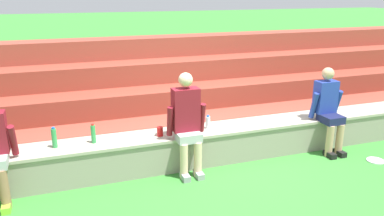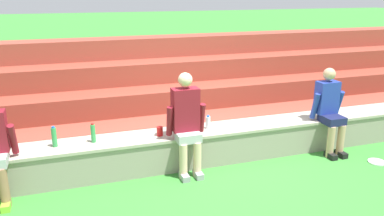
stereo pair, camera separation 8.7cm
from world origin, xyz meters
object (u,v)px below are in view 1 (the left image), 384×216
(water_bottle_mid_left, at_px, (93,134))
(frisbee, at_px, (375,161))
(plastic_cup_left_end, at_px, (160,131))
(person_right_of_center, at_px, (328,108))
(water_bottle_mid_right, at_px, (208,122))
(person_center, at_px, (187,122))
(water_bottle_near_left, at_px, (54,138))

(water_bottle_mid_left, height_order, frisbee, water_bottle_mid_left)
(plastic_cup_left_end, relative_size, frisbee, 0.51)
(person_right_of_center, relative_size, water_bottle_mid_right, 6.56)
(water_bottle_mid_right, bearing_deg, plastic_cup_left_end, -175.05)
(person_right_of_center, bearing_deg, frisbee, -52.86)
(person_center, bearing_deg, plastic_cup_left_end, 144.27)
(water_bottle_mid_left, distance_m, plastic_cup_left_end, 0.91)
(water_bottle_near_left, height_order, plastic_cup_left_end, water_bottle_near_left)
(person_right_of_center, relative_size, plastic_cup_left_end, 10.24)
(water_bottle_mid_right, bearing_deg, frisbee, -20.79)
(water_bottle_mid_right, distance_m, water_bottle_near_left, 2.14)
(water_bottle_mid_right, relative_size, frisbee, 0.80)
(person_right_of_center, relative_size, water_bottle_mid_left, 4.96)
(person_center, distance_m, person_right_of_center, 2.33)
(person_center, bearing_deg, person_right_of_center, 0.20)
(water_bottle_mid_left, distance_m, water_bottle_near_left, 0.49)
(person_center, height_order, water_bottle_near_left, person_center)
(water_bottle_near_left, height_order, frisbee, water_bottle_near_left)
(water_bottle_mid_right, bearing_deg, water_bottle_mid_left, -179.37)
(water_bottle_mid_left, relative_size, water_bottle_near_left, 0.96)
(plastic_cup_left_end, distance_m, frisbee, 3.27)
(person_center, bearing_deg, frisbee, -12.14)
(water_bottle_mid_left, distance_m, frisbee, 4.15)
(plastic_cup_left_end, bearing_deg, person_center, -35.73)
(person_center, distance_m, water_bottle_mid_left, 1.26)
(person_center, xyz_separation_m, water_bottle_mid_right, (0.42, 0.30, -0.16))
(person_right_of_center, bearing_deg, water_bottle_near_left, 176.11)
(person_right_of_center, bearing_deg, water_bottle_mid_left, 175.63)
(water_bottle_mid_left, bearing_deg, person_center, -12.84)
(person_center, relative_size, frisbee, 5.60)
(person_right_of_center, xyz_separation_m, water_bottle_near_left, (-4.04, 0.27, -0.06))
(person_right_of_center, distance_m, plastic_cup_left_end, 2.66)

